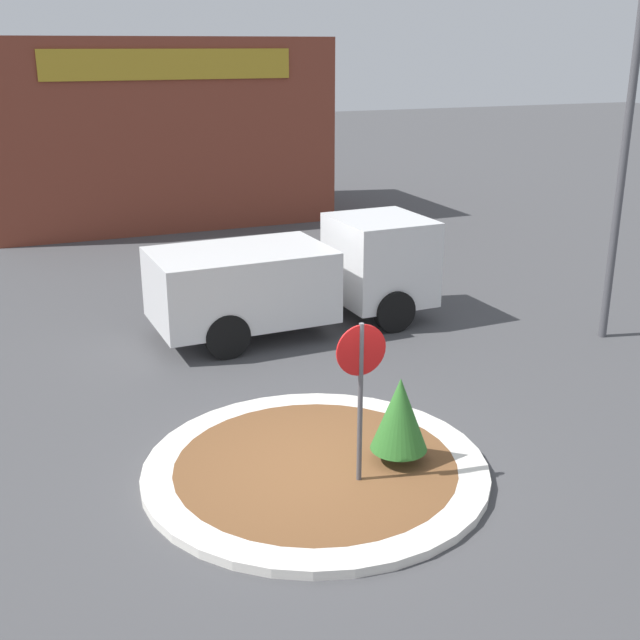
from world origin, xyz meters
TOP-DOWN VIEW (x-y plane):
  - ground_plane at (0.00, 0.00)m, footprint 120.00×120.00m
  - traffic_island at (0.00, 0.00)m, footprint 4.94×4.94m
  - stop_sign at (0.40, -0.61)m, footprint 0.71×0.07m
  - island_shrub at (1.15, -0.34)m, footprint 0.82×0.82m
  - utility_truck at (1.96, 5.88)m, footprint 6.08×2.48m
  - storefront_building at (1.63, 18.96)m, footprint 10.99×6.07m
  - light_pole at (7.71, 2.98)m, footprint 0.70×0.30m

SIDE VIEW (x-z plane):
  - ground_plane at x=0.00m, z-range 0.00..0.00m
  - traffic_island at x=0.00m, z-range 0.00..0.13m
  - island_shrub at x=1.15m, z-range 0.23..1.52m
  - utility_truck at x=1.96m, z-range 0.06..2.31m
  - stop_sign at x=0.40m, z-range 0.47..2.88m
  - storefront_building at x=1.63m, z-range 0.00..6.06m
  - light_pole at x=7.71m, z-range 0.57..8.09m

